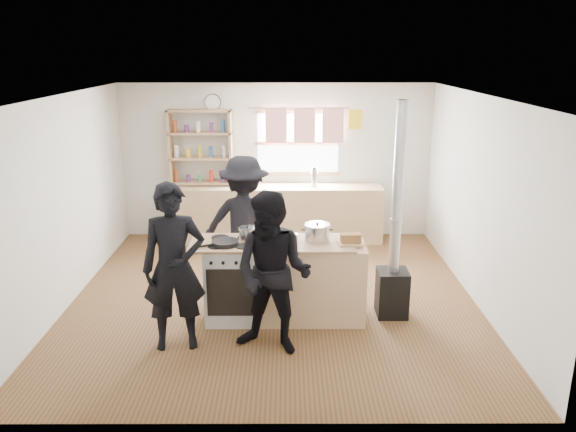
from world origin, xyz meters
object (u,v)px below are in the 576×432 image
at_px(cooking_island, 285,280).
at_px(roast_tray, 280,238).
at_px(person_near_right, 273,274).
at_px(skillet_greens, 225,243).
at_px(stockpot_stove, 248,233).
at_px(person_near_left, 174,268).
at_px(flue_heater, 394,264).
at_px(bread_board, 351,240).
at_px(thermos, 314,177).
at_px(stockpot_counter, 317,232).
at_px(person_far, 245,223).

bearing_deg(cooking_island, roast_tray, 172.28).
bearing_deg(person_near_right, skillet_greens, 149.48).
relative_size(stockpot_stove, person_near_left, 0.12).
distance_m(cooking_island, stockpot_stove, 0.69).
distance_m(stockpot_stove, flue_heater, 1.71).
bearing_deg(bread_board, thermos, 95.45).
height_order(thermos, bread_board, thermos).
relative_size(skillet_greens, stockpot_counter, 1.37).
bearing_deg(cooking_island, person_near_right, -99.12).
height_order(skillet_greens, bread_board, bread_board).
relative_size(roast_tray, bread_board, 1.37).
bearing_deg(thermos, stockpot_counter, -92.03).
height_order(stockpot_stove, person_near_right, person_near_right).
bearing_deg(roast_tray, stockpot_stove, 168.22).
bearing_deg(stockpot_counter, thermos, 87.97).
height_order(skillet_greens, person_near_right, person_near_right).
height_order(cooking_island, person_far, person_far).
xyz_separation_m(roast_tray, bread_board, (0.79, -0.08, 0.01)).
bearing_deg(person_far, person_near_right, 114.56).
relative_size(cooking_island, stockpot_stove, 9.67).
bearing_deg(cooking_island, skillet_greens, -171.65).
distance_m(thermos, person_near_left, 3.77).
bearing_deg(flue_heater, thermos, 106.30).
bearing_deg(bread_board, cooking_island, 174.70).
distance_m(cooking_island, person_near_right, 0.83).
relative_size(bread_board, person_near_left, 0.17).
xyz_separation_m(roast_tray, stockpot_counter, (0.42, 0.05, 0.06)).
distance_m(cooking_island, bread_board, 0.90).
bearing_deg(skillet_greens, person_near_right, -49.50).
relative_size(stockpot_stove, person_far, 0.12).
distance_m(stockpot_counter, flue_heater, 0.97).
distance_m(roast_tray, person_far, 1.03).
xyz_separation_m(skillet_greens, person_near_left, (-0.47, -0.54, -0.08)).
bearing_deg(flue_heater, bread_board, -165.72).
distance_m(roast_tray, stockpot_counter, 0.43).
relative_size(skillet_greens, person_near_right, 0.23).
relative_size(thermos, person_near_right, 0.17).
bearing_deg(person_near_left, stockpot_counter, 15.93).
height_order(person_near_right, person_far, person_far).
height_order(cooking_island, person_near_left, person_near_left).
xyz_separation_m(thermos, cooking_island, (-0.46, -2.77, -0.58)).
relative_size(thermos, stockpot_counter, 1.02).
bearing_deg(stockpot_counter, flue_heater, 0.60).
bearing_deg(roast_tray, person_far, 116.90).
distance_m(thermos, person_near_right, 3.55).
bearing_deg(stockpot_stove, roast_tray, -11.78).
distance_m(stockpot_counter, person_near_left, 1.65).
distance_m(stockpot_stove, stockpot_counter, 0.79).
distance_m(thermos, roast_tray, 2.81).
relative_size(cooking_island, person_near_right, 1.16).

